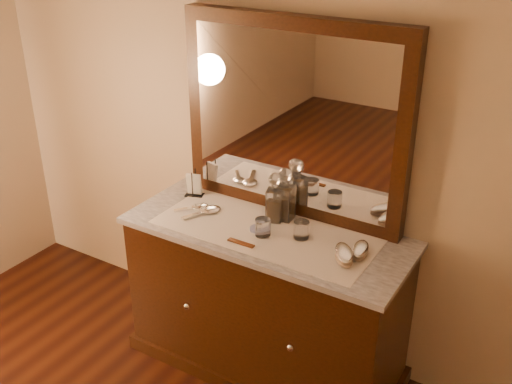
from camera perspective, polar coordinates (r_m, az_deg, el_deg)
dresser_cabinet at (r=3.21m, az=0.95°, el=-10.45°), size 1.40×0.55×0.82m
dresser_plinth at (r=3.44m, az=0.90°, el=-15.40°), size 1.46×0.59×0.08m
knob_left at (r=3.13m, az=-6.58°, el=-10.74°), size 0.04×0.04×0.04m
knob_right at (r=2.87m, az=3.30°, el=-14.54°), size 0.04×0.04×0.04m
marble_top at (r=2.97m, az=1.01°, el=-3.86°), size 1.44×0.59×0.03m
mirror_frame at (r=2.95m, az=3.51°, el=6.89°), size 1.20×0.08×1.00m
mirror_glass at (r=2.92m, az=3.19°, el=6.71°), size 1.06×0.01×0.86m
lace_runner at (r=2.95m, az=0.81°, el=-3.74°), size 1.10×0.45×0.00m
pin_dish at (r=2.95m, az=0.14°, el=-3.52°), size 0.09×0.09×0.01m
comb at (r=2.84m, az=-1.43°, el=-4.86°), size 0.14×0.03×0.01m
napkin_rack at (r=3.29m, az=-5.90°, el=0.61°), size 0.11×0.09×0.15m
decanter_left at (r=3.00m, az=1.79°, el=-0.98°), size 0.10×0.10×0.26m
decanter_right at (r=3.01m, az=2.77°, el=-0.74°), size 0.09×0.09×0.28m
brush_near at (r=2.74m, az=8.36°, el=-5.91°), size 0.16×0.19×0.05m
brush_far at (r=2.79m, az=9.90°, el=-5.49°), size 0.10×0.17×0.04m
hand_mirror_outer at (r=3.17m, az=-5.63°, el=-1.41°), size 0.15×0.17×0.02m
hand_mirror_inner at (r=3.12m, az=-4.64°, el=-1.77°), size 0.14×0.23×0.02m
tumblers at (r=2.88m, az=2.49°, el=-3.49°), size 0.25×0.15×0.09m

